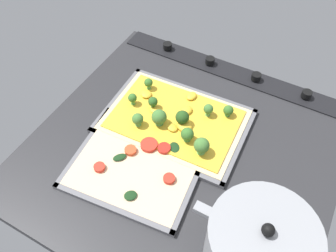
% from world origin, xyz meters
% --- Properties ---
extents(ground_plane, '(0.74, 0.71, 0.03)m').
position_xyz_m(ground_plane, '(0.00, 0.00, -0.01)').
color(ground_plane, '#28282B').
extents(stove_control_panel, '(0.71, 0.07, 0.03)m').
position_xyz_m(stove_control_panel, '(0.00, -0.32, 0.01)').
color(stove_control_panel, black).
rests_on(stove_control_panel, ground_plane).
extents(baking_tray_front, '(0.38, 0.28, 0.01)m').
position_xyz_m(baking_tray_front, '(0.06, -0.06, 0.00)').
color(baking_tray_front, slate).
rests_on(baking_tray_front, ground_plane).
extents(broccoli_pizza, '(0.36, 0.25, 0.06)m').
position_xyz_m(broccoli_pizza, '(0.06, -0.06, 0.02)').
color(broccoli_pizza, beige).
rests_on(broccoli_pizza, baking_tray_front).
extents(baking_tray_back, '(0.33, 0.29, 0.01)m').
position_xyz_m(baking_tray_back, '(0.08, 0.10, 0.00)').
color(baking_tray_back, slate).
rests_on(baking_tray_back, ground_plane).
extents(veggie_pizza_back, '(0.30, 0.26, 0.02)m').
position_xyz_m(veggie_pizza_back, '(0.08, 0.10, 0.01)').
color(veggie_pizza_back, beige).
rests_on(veggie_pizza_back, baking_tray_back).
extents(cooking_pot, '(0.27, 0.21, 0.15)m').
position_xyz_m(cooking_pot, '(-0.24, 0.17, 0.06)').
color(cooking_pot, gray).
rests_on(cooking_pot, ground_plane).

